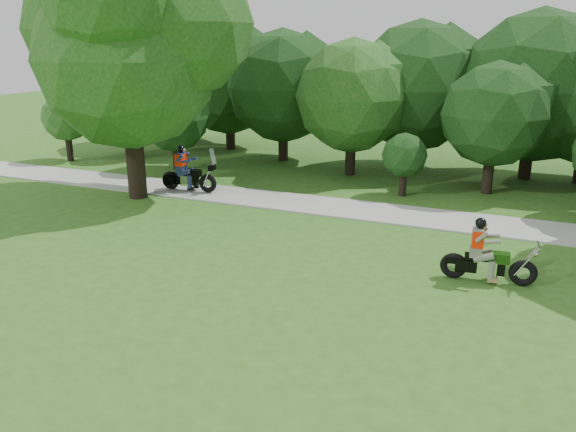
% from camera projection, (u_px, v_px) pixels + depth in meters
% --- Properties ---
extents(ground, '(100.00, 100.00, 0.00)m').
position_uv_depth(ground, '(362.00, 328.00, 11.52)').
color(ground, '#305919').
rests_on(ground, ground).
extents(walkway, '(60.00, 2.20, 0.06)m').
position_uv_depth(walkway, '(428.00, 218.00, 18.54)').
color(walkway, '#979792').
rests_on(walkway, ground).
extents(tree_line, '(39.04, 12.22, 7.60)m').
position_uv_depth(tree_line, '(507.00, 93.00, 22.98)').
color(tree_line, black).
rests_on(tree_line, ground).
extents(big_tree_west, '(8.64, 6.56, 9.96)m').
position_uv_depth(big_tree_west, '(131.00, 37.00, 19.71)').
color(big_tree_west, black).
rests_on(big_tree_west, ground).
extents(chopper_motorcycle, '(2.27, 0.66, 1.62)m').
position_uv_depth(chopper_motorcycle, '(484.00, 258.00, 13.58)').
color(chopper_motorcycle, black).
rests_on(chopper_motorcycle, ground).
extents(touring_motorcycle, '(2.33, 0.78, 1.77)m').
position_uv_depth(touring_motorcycle, '(185.00, 174.00, 21.62)').
color(touring_motorcycle, black).
rests_on(touring_motorcycle, walkway).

